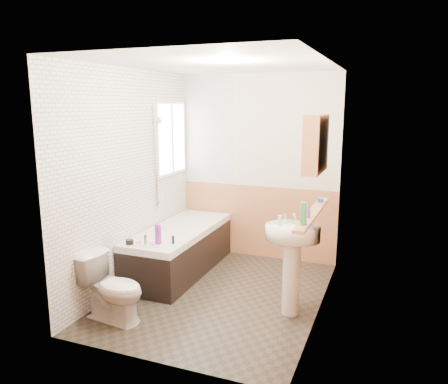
{
  "coord_description": "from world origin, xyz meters",
  "views": [
    {
      "loc": [
        1.71,
        -4.24,
        2.11
      ],
      "look_at": [
        0.0,
        0.15,
        1.15
      ],
      "focal_mm": 35.0,
      "sensor_mm": 36.0,
      "label": 1
    }
  ],
  "objects_px": {
    "pine_shelf": "(313,213)",
    "medicine_cabinet": "(316,143)",
    "bathtub": "(180,249)",
    "toilet": "(113,288)",
    "sink": "(292,251)"
  },
  "relations": [
    {
      "from": "bathtub",
      "to": "pine_shelf",
      "type": "distance_m",
      "value": 2.05
    },
    {
      "from": "toilet",
      "to": "medicine_cabinet",
      "type": "bearing_deg",
      "value": -57.23
    },
    {
      "from": "pine_shelf",
      "to": "medicine_cabinet",
      "type": "height_order",
      "value": "medicine_cabinet"
    },
    {
      "from": "pine_shelf",
      "to": "medicine_cabinet",
      "type": "xyz_separation_m",
      "value": [
        -0.03,
        0.16,
        0.65
      ]
    },
    {
      "from": "bathtub",
      "to": "sink",
      "type": "relative_size",
      "value": 1.72
    },
    {
      "from": "bathtub",
      "to": "toilet",
      "type": "height_order",
      "value": "bathtub"
    },
    {
      "from": "toilet",
      "to": "sink",
      "type": "bearing_deg",
      "value": -57.8
    },
    {
      "from": "sink",
      "to": "bathtub",
      "type": "bearing_deg",
      "value": 173.52
    },
    {
      "from": "bathtub",
      "to": "medicine_cabinet",
      "type": "relative_size",
      "value": 2.94
    },
    {
      "from": "bathtub",
      "to": "pine_shelf",
      "type": "height_order",
      "value": "pine_shelf"
    },
    {
      "from": "medicine_cabinet",
      "to": "toilet",
      "type": "bearing_deg",
      "value": -153.86
    },
    {
      "from": "toilet",
      "to": "medicine_cabinet",
      "type": "relative_size",
      "value": 1.1
    },
    {
      "from": "bathtub",
      "to": "sink",
      "type": "height_order",
      "value": "sink"
    },
    {
      "from": "toilet",
      "to": "pine_shelf",
      "type": "relative_size",
      "value": 0.49
    },
    {
      "from": "toilet",
      "to": "pine_shelf",
      "type": "distance_m",
      "value": 2.08
    }
  ]
}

